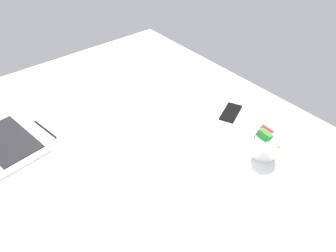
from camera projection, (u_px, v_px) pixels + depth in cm
name	position (u px, v px, depth cm)	size (l,w,h in cm)	color
bed_mattress	(145.00, 157.00, 143.13)	(180.00, 140.00, 18.00)	white
snack_cup	(266.00, 144.00, 127.16)	(10.41, 9.50, 13.93)	silver
cell_phone	(231.00, 112.00, 152.11)	(6.80, 14.00, 0.80)	black
charger_cable	(45.00, 129.00, 143.07)	(17.00, 0.60, 0.60)	black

